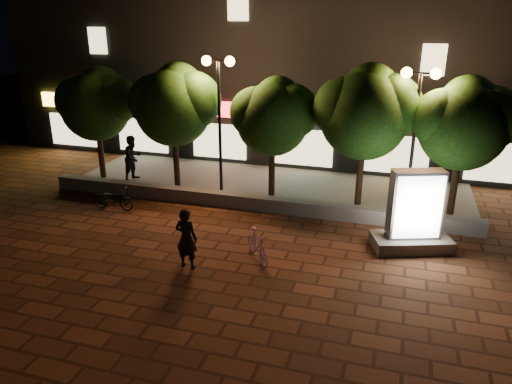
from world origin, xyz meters
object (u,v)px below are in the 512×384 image
at_px(tree_left, 175,103).
at_px(tree_right, 367,110).
at_px(rider, 186,238).
at_px(street_lamp_right, 418,104).
at_px(street_lamp_left, 219,91).
at_px(scooter_parked, 113,199).
at_px(scooter_pink, 257,246).
at_px(pedestrian, 133,158).
at_px(tree_far_right, 465,121).
at_px(ad_kiosk, 414,218).
at_px(tree_mid, 274,114).
at_px(tree_far_left, 97,102).

relative_size(tree_left, tree_right, 0.97).
bearing_deg(rider, street_lamp_right, -130.48).
relative_size(street_lamp_left, scooter_parked, 3.29).
distance_m(scooter_pink, pedestrian, 8.75).
height_order(tree_right, tree_far_right, tree_right).
relative_size(street_lamp_right, ad_kiosk, 1.97).
relative_size(tree_right, pedestrian, 2.67).
bearing_deg(tree_mid, scooter_parked, -149.81).
xyz_separation_m(tree_far_left, ad_kiosk, (12.64, -3.08, -2.29)).
relative_size(tree_far_right, scooter_parked, 3.02).
xyz_separation_m(street_lamp_left, pedestrian, (-4.04, 0.32, -3.00)).
bearing_deg(tree_left, pedestrian, 178.50).
height_order(tree_far_left, tree_right, tree_right).
xyz_separation_m(tree_right, street_lamp_right, (1.64, -0.26, 0.33)).
height_order(tree_far_left, scooter_pink, tree_far_left).
bearing_deg(tree_far_left, pedestrian, 2.24).
distance_m(street_lamp_right, scooter_pink, 7.21).
bearing_deg(street_lamp_left, ad_kiosk, -21.40).
height_order(tree_far_right, street_lamp_left, street_lamp_left).
distance_m(tree_mid, rider, 6.60).
height_order(tree_mid, tree_right, tree_right).
height_order(rider, scooter_parked, rider).
height_order(tree_mid, scooter_pink, tree_mid).
relative_size(street_lamp_right, scooter_parked, 3.16).
bearing_deg(tree_right, tree_left, -180.00).
bearing_deg(ad_kiosk, tree_far_right, 66.08).
distance_m(street_lamp_left, rider, 6.76).
bearing_deg(street_lamp_right, tree_right, 170.90).
relative_size(tree_mid, rider, 2.55).
height_order(tree_left, pedestrian, tree_left).
bearing_deg(street_lamp_right, tree_far_right, 9.61).
height_order(ad_kiosk, scooter_pink, ad_kiosk).
height_order(tree_left, street_lamp_right, street_lamp_right).
distance_m(tree_far_right, pedestrian, 12.81).
bearing_deg(tree_mid, pedestrian, 179.48).
bearing_deg(rider, scooter_pink, -146.88).
xyz_separation_m(ad_kiosk, scooter_pink, (-4.22, -2.07, -0.54)).
xyz_separation_m(tree_right, scooter_pink, (-2.38, -5.15, -3.11)).
xyz_separation_m(tree_far_left, tree_mid, (7.50, -0.00, -0.08)).
relative_size(tree_far_left, tree_far_right, 0.97).
distance_m(tree_mid, scooter_parked, 6.60).
bearing_deg(street_lamp_right, pedestrian, 178.35).
bearing_deg(scooter_parked, tree_far_left, 35.21).
distance_m(tree_far_right, scooter_parked, 12.41).
bearing_deg(tree_mid, ad_kiosk, -30.94).
distance_m(tree_far_right, rider, 9.87).
xyz_separation_m(tree_mid, street_lamp_left, (-2.05, -0.26, 0.81)).
bearing_deg(scooter_pink, street_lamp_right, 12.29).
bearing_deg(rider, tree_right, -119.91).
relative_size(street_lamp_right, rider, 2.82).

